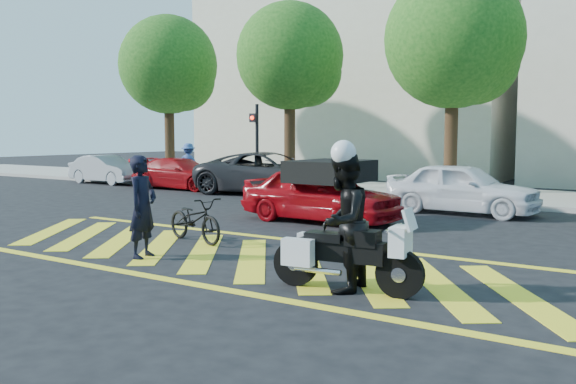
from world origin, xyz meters
The scene contains 18 objects.
ground centered at (0.00, 0.00, 0.00)m, with size 90.00×90.00×0.00m, color black.
sidewalk centered at (0.00, 12.00, 0.07)m, with size 60.00×5.00×0.15m, color #9E998E.
crosswalk centered at (-0.04, 0.00, 0.00)m, with size 12.33×4.00×0.01m.
building_left centered at (-8.00, 21.00, 5.00)m, with size 16.00×8.00×10.00m, color beige.
tree_far_left centered at (-12.87, 12.06, 5.05)m, with size 4.40×4.40×7.41m.
tree_left centered at (-6.37, 12.06, 4.99)m, with size 4.20×4.20×7.26m.
tree_center centered at (0.13, 12.06, 5.10)m, with size 4.60×4.60×7.56m.
signal_pole centered at (-6.50, 9.74, 1.92)m, with size 0.28×0.43×3.20m.
officer_bike centered at (-1.13, -0.96, 0.89)m, with size 0.65×0.43×1.78m, color black.
bicycle centered at (-1.41, 0.69, 0.45)m, with size 0.60×1.71×0.90m, color black.
police_motorcycle centered at (2.83, -1.06, 0.52)m, with size 2.16×0.73×0.95m.
officer_moto centered at (2.82, -1.06, 0.95)m, with size 0.92×0.72×1.90m, color black.
red_convertible centered at (-0.70, 4.42, 0.68)m, with size 1.62×4.02×1.37m, color #A0070E.
parked_far_left centered at (-13.99, 9.20, 0.60)m, with size 1.27×3.66×1.20m, color #919498.
parked_left centered at (-9.59, 9.05, 0.60)m, with size 1.67×4.12×1.20m, color #A0090E.
parked_mid_left centered at (-5.50, 9.20, 0.74)m, with size 2.47×5.35×1.49m, color #232326.
parked_mid_right centered at (1.71, 7.80, 0.69)m, with size 1.63×4.04×1.38m, color white.
pedestrian_left centered at (-10.20, 10.16, 0.95)m, with size 1.03×0.59×1.59m, color #3A5BA1.
Camera 1 is at (6.65, -8.32, 2.16)m, focal length 38.00 mm.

